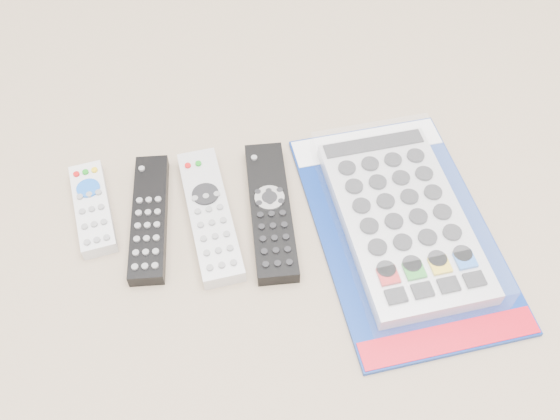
{
  "coord_description": "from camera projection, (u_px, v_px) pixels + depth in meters",
  "views": [
    {
      "loc": [
        -0.03,
        -0.52,
        0.71
      ],
      "look_at": [
        0.05,
        -0.01,
        0.01
      ],
      "focal_mm": 40.0,
      "sensor_mm": 36.0,
      "label": 1
    }
  ],
  "objects": [
    {
      "name": "remote_large_black",
      "position": [
        271.0,
        210.0,
        0.87
      ],
      "size": [
        0.06,
        0.23,
        0.03
      ],
      "rotation": [
        0.0,
        0.0,
        -0.03
      ],
      "color": "black",
      "rests_on": "ground"
    },
    {
      "name": "remote_silver_dvd",
      "position": [
        210.0,
        215.0,
        0.86
      ],
      "size": [
        0.08,
        0.23,
        0.03
      ],
      "rotation": [
        0.0,
        0.0,
        0.11
      ],
      "color": "silver",
      "rests_on": "ground"
    },
    {
      "name": "remote_small_grey",
      "position": [
        93.0,
        208.0,
        0.87
      ],
      "size": [
        0.07,
        0.16,
        0.02
      ],
      "rotation": [
        0.0,
        0.0,
        0.17
      ],
      "color": "silver",
      "rests_on": "ground"
    },
    {
      "name": "remote_slim_black",
      "position": [
        149.0,
        218.0,
        0.86
      ],
      "size": [
        0.06,
        0.21,
        0.02
      ],
      "rotation": [
        0.0,
        0.0,
        -0.06
      ],
      "color": "black",
      "rests_on": "ground"
    },
    {
      "name": "jumbo_remote_packaged",
      "position": [
        403.0,
        218.0,
        0.85
      ],
      "size": [
        0.26,
        0.4,
        0.05
      ],
      "rotation": [
        0.0,
        0.0,
        0.09
      ],
      "color": "navy",
      "rests_on": "ground"
    }
  ]
}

